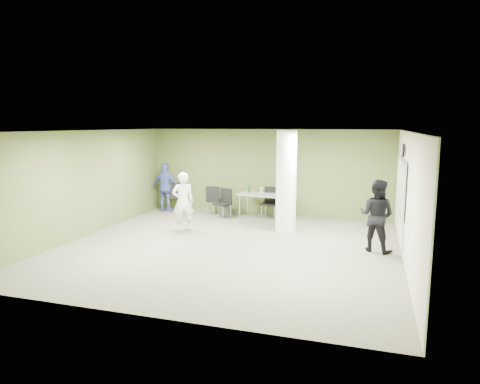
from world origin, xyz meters
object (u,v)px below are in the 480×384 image
(folding_table, at_px, (266,196))
(man_blue, at_px, (166,187))
(chair_back_left, at_px, (174,194))
(man_black, at_px, (377,216))
(woman_white, at_px, (183,202))

(folding_table, bearing_deg, man_blue, -174.55)
(chair_back_left, bearing_deg, man_black, 137.03)
(chair_back_left, xyz_separation_m, man_blue, (-0.20, -0.16, 0.24))
(man_blue, bearing_deg, woman_white, 127.41)
(man_black, height_order, man_blue, man_black)
(man_blue, bearing_deg, folding_table, 177.44)
(woman_white, xyz_separation_m, man_black, (5.15, -0.49, 0.03))
(folding_table, distance_m, man_black, 4.12)
(woman_white, xyz_separation_m, man_blue, (-1.65, 2.21, 0.02))
(folding_table, bearing_deg, chair_back_left, -177.50)
(folding_table, distance_m, chair_back_left, 3.35)
(folding_table, height_order, man_blue, man_blue)
(man_blue, bearing_deg, man_black, 159.03)
(chair_back_left, bearing_deg, man_blue, 19.02)
(woman_white, distance_m, man_black, 5.18)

